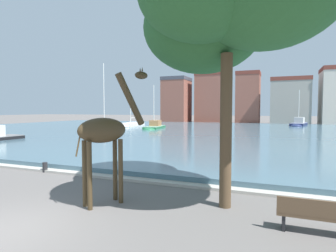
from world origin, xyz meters
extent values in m
plane|color=#605B59|center=(0.00, 0.00, 0.00)|extent=(300.00, 300.00, 0.00)
cube|color=#476675|center=(0.00, 31.17, 0.17)|extent=(88.10, 50.15, 0.34)
cube|color=#ADA89E|center=(0.00, 5.85, 0.06)|extent=(88.10, 0.50, 0.12)
cylinder|color=#42331E|center=(1.28, 3.35, 1.08)|extent=(0.16, 0.16, 2.16)
cylinder|color=#42331E|center=(1.63, 3.14, 1.08)|extent=(0.16, 0.16, 2.16)
cylinder|color=#42331E|center=(0.73, 2.41, 1.08)|extent=(0.16, 0.16, 2.16)
cylinder|color=#42331E|center=(1.08, 2.20, 1.08)|extent=(0.16, 0.16, 2.16)
ellipsoid|color=#42331E|center=(1.18, 2.77, 2.47)|extent=(1.39, 1.76, 0.83)
cylinder|color=#42331E|center=(1.71, 3.67, 3.50)|extent=(0.78, 1.09, 1.85)
ellipsoid|color=#42331E|center=(1.95, 4.07, 4.37)|extent=(0.50, 0.58, 0.28)
cone|color=#42331E|center=(1.89, 4.10, 4.59)|extent=(0.06, 0.06, 0.16)
cone|color=#42331E|center=(2.01, 4.03, 4.59)|extent=(0.06, 0.06, 0.16)
cylinder|color=#42331E|center=(0.77, 2.09, 2.13)|extent=(0.16, 0.22, 0.87)
cube|color=#236B42|center=(-10.82, 33.37, 0.32)|extent=(2.94, 6.25, 0.64)
ellipsoid|color=#236B42|center=(-10.38, 30.55, 0.32)|extent=(2.13, 2.36, 0.60)
cube|color=gray|center=(-10.82, 33.37, 0.67)|extent=(2.88, 6.12, 0.06)
cube|color=#9E7047|center=(-10.89, 33.82, 1.13)|extent=(1.73, 2.30, 0.87)
cylinder|color=silver|center=(-10.75, 32.93, 3.74)|extent=(0.12, 0.12, 6.21)
cylinder|color=silver|center=(-10.91, 33.96, 1.54)|extent=(0.41, 2.09, 0.08)
cube|color=navy|center=(10.19, 50.02, 0.38)|extent=(3.41, 6.82, 0.76)
ellipsoid|color=navy|center=(9.59, 46.98, 0.38)|extent=(2.37, 2.62, 0.72)
cube|color=slate|center=(10.19, 50.02, 0.79)|extent=(3.34, 6.68, 0.06)
cube|color=silver|center=(10.29, 50.50, 1.31)|extent=(1.94, 2.54, 0.99)
cylinder|color=silver|center=(10.10, 49.54, 3.72)|extent=(0.12, 0.12, 5.92)
cylinder|color=silver|center=(10.32, 50.66, 1.66)|extent=(0.53, 2.25, 0.08)
cube|color=white|center=(-17.31, 37.94, 0.42)|extent=(3.15, 7.44, 0.84)
ellipsoid|color=white|center=(-16.88, 34.54, 0.42)|extent=(2.34, 2.76, 0.80)
cube|color=silver|center=(-17.31, 37.94, 0.87)|extent=(3.08, 7.29, 0.06)
cylinder|color=silver|center=(-17.24, 37.40, 3.51)|extent=(0.12, 0.12, 5.34)
cylinder|color=silver|center=(-17.40, 38.66, 1.74)|extent=(0.39, 2.52, 0.08)
cube|color=red|center=(-15.40, 27.31, 0.30)|extent=(3.25, 8.44, 0.61)
ellipsoid|color=red|center=(-14.80, 23.45, 0.30)|extent=(2.23, 3.12, 0.57)
cube|color=#C7716E|center=(-15.40, 27.31, 0.64)|extent=(3.18, 8.27, 0.06)
cylinder|color=silver|center=(-15.30, 26.70, 5.00)|extent=(0.12, 0.12, 8.79)
cylinder|color=silver|center=(-15.52, 28.13, 1.51)|extent=(0.52, 2.86, 0.08)
cylinder|color=brown|center=(4.98, 4.02, 2.45)|extent=(0.38, 0.38, 4.91)
ellipsoid|color=#285B2D|center=(3.89, 5.24, 6.12)|extent=(4.37, 4.37, 3.28)
cylinder|color=#232326|center=(-4.35, 5.70, 0.25)|extent=(0.24, 0.24, 0.50)
cube|color=brown|center=(7.43, 2.94, 0.45)|extent=(1.80, 0.44, 0.08)
cube|color=brown|center=(7.43, 2.75, 0.70)|extent=(1.80, 0.06, 0.44)
cube|color=black|center=(6.71, 2.94, 0.23)|extent=(0.08, 0.40, 0.45)
cube|color=#8E5142|center=(-16.31, 58.37, 5.09)|extent=(5.85, 6.37, 10.17)
cube|color=#42424C|center=(-16.31, 58.37, 10.57)|extent=(5.96, 6.50, 0.80)
cube|color=#8E5142|center=(-7.95, 60.62, 5.57)|extent=(7.42, 5.93, 11.15)
cube|color=brown|center=(-7.95, 60.62, 11.55)|extent=(7.57, 6.05, 0.80)
cube|color=#8E5142|center=(0.33, 59.90, 5.42)|extent=(5.05, 5.43, 10.85)
cube|color=brown|center=(0.33, 59.90, 11.25)|extent=(5.15, 5.54, 0.80)
cube|color=gray|center=(8.95, 58.39, 4.53)|extent=(7.64, 5.90, 9.05)
cube|color=brown|center=(8.95, 58.39, 9.45)|extent=(7.79, 6.01, 0.80)
cube|color=beige|center=(17.36, 58.40, 5.36)|extent=(5.61, 7.18, 10.72)
camera|label=1|loc=(6.48, -4.79, 3.14)|focal=29.45mm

